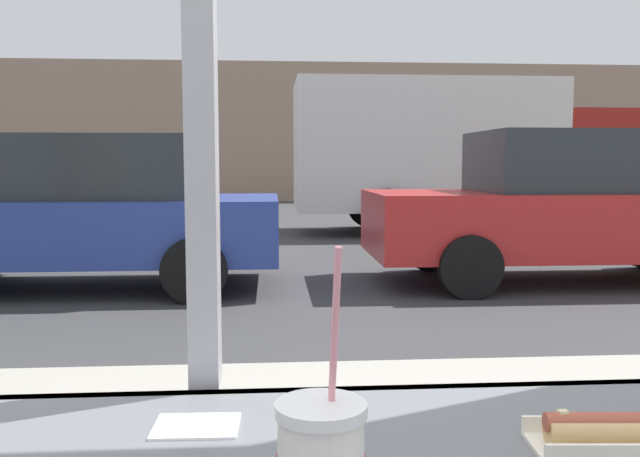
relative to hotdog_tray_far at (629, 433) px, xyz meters
The scene contains 7 objects.
ground_plane 8.32m from the hotdog_tray_far, 94.02° to the left, with size 60.00×60.00×0.00m, color #38383A.
building_facade_far 23.41m from the hotdog_tray_far, 91.42° to the left, with size 28.00×1.20×4.88m, color gray.
hotdog_tray_far is the anchor object (origin of this frame).
napkin_wrapper 0.58m from the hotdog_tray_far, 168.41° to the left, with size 0.12×0.09×0.00m, color white.
parked_car_blue 6.93m from the hotdog_tray_far, 110.91° to the left, with size 4.28×1.95×1.64m.
parked_car_red 7.12m from the hotdog_tray_far, 65.41° to the left, with size 4.55×1.90×1.70m.
box_truck 12.43m from the hotdog_tray_far, 74.98° to the left, with size 6.69×2.44×2.89m.
Camera 1 is at (0.11, -1.04, 1.35)m, focal length 37.36 mm.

